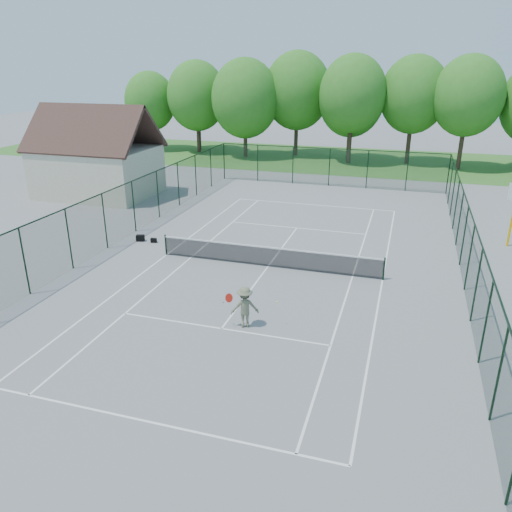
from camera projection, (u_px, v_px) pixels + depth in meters
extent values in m
plane|color=gray|center=(268.00, 267.00, 24.44)|extent=(140.00, 140.00, 0.00)
cube|color=#3C752A|center=(348.00, 160.00, 51.17)|extent=(80.00, 16.00, 0.01)
cube|color=white|center=(314.00, 205.00, 35.03)|extent=(10.97, 0.08, 0.01)
cube|color=white|center=(152.00, 422.00, 13.86)|extent=(10.97, 0.08, 0.01)
cube|color=white|center=(297.00, 228.00, 30.14)|extent=(8.23, 0.08, 0.01)
cube|color=white|center=(222.00, 329.00, 18.74)|extent=(8.23, 0.08, 0.01)
cube|color=white|center=(383.00, 280.00, 22.94)|extent=(0.08, 23.77, 0.01)
cube|color=white|center=(167.00, 255.00, 25.95)|extent=(0.08, 23.77, 0.01)
cube|color=white|center=(353.00, 276.00, 23.32)|extent=(0.08, 23.77, 0.01)
cube|color=white|center=(191.00, 257.00, 25.57)|extent=(0.08, 23.77, 0.01)
cube|color=white|center=(268.00, 266.00, 24.44)|extent=(0.08, 12.80, 0.01)
cylinder|color=black|center=(166.00, 245.00, 25.75)|extent=(0.08, 0.08, 1.10)
cylinder|color=black|center=(384.00, 269.00, 22.74)|extent=(0.08, 0.08, 1.10)
cube|color=black|center=(268.00, 257.00, 24.26)|extent=(11.00, 0.02, 0.96)
cube|color=white|center=(268.00, 247.00, 24.08)|extent=(11.00, 0.05, 0.07)
cube|color=#16321E|center=(329.00, 167.00, 39.94)|extent=(18.00, 0.02, 3.00)
cube|color=#16321E|center=(469.00, 258.00, 21.43)|extent=(0.02, 36.00, 3.00)
cube|color=#16321E|center=(105.00, 221.00, 26.37)|extent=(0.02, 36.00, 3.00)
cube|color=black|center=(330.00, 148.00, 39.39)|extent=(18.00, 0.05, 0.05)
cube|color=black|center=(475.00, 225.00, 20.89)|extent=(0.05, 36.00, 0.05)
cube|color=black|center=(102.00, 194.00, 25.83)|extent=(0.05, 36.00, 0.05)
cube|color=beige|center=(98.00, 172.00, 37.11)|extent=(8.00, 6.00, 3.50)
cube|color=#482E26|center=(105.00, 125.00, 37.26)|extent=(8.60, 3.27, 3.27)
cube|color=#482E26|center=(80.00, 130.00, 34.59)|extent=(8.60, 3.27, 3.27)
cylinder|color=#452F24|center=(198.00, 133.00, 54.93)|extent=(0.40, 0.40, 4.20)
ellipsoid|color=#398327|center=(197.00, 96.00, 53.52)|extent=(6.40, 6.40, 7.40)
cylinder|color=#452F24|center=(349.00, 139.00, 50.41)|extent=(0.40, 0.40, 4.20)
ellipsoid|color=#398327|center=(352.00, 99.00, 49.00)|extent=(6.40, 6.40, 7.40)
cube|color=black|center=(140.00, 238.00, 27.88)|extent=(0.49, 0.37, 0.35)
cube|color=black|center=(154.00, 240.00, 27.68)|extent=(0.34, 0.24, 0.24)
imported|color=#66694C|center=(245.00, 307.00, 18.63)|extent=(1.20, 0.96, 1.62)
sphere|color=yellow|center=(277.00, 302.00, 18.61)|extent=(0.07, 0.07, 0.07)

